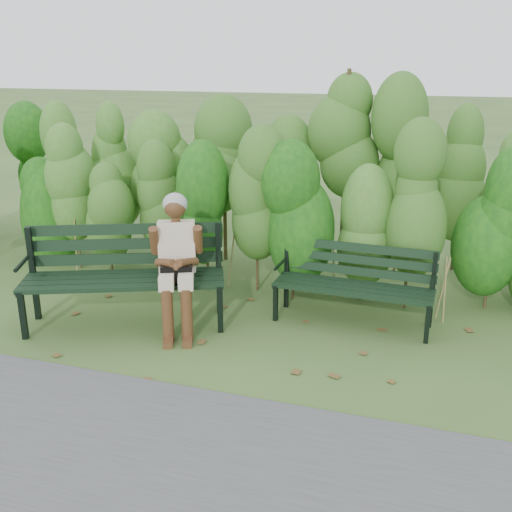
% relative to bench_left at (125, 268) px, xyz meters
% --- Properties ---
extents(ground, '(80.00, 80.00, 0.00)m').
position_rel_bench_left_xyz_m(ground, '(1.29, -0.09, -0.58)').
color(ground, '#3D5627').
extents(footpath, '(60.00, 2.50, 0.01)m').
position_rel_bench_left_xyz_m(footpath, '(1.29, -2.29, -0.57)').
color(footpath, '#474749').
rests_on(footpath, ground).
extents(hedge_band, '(11.04, 1.67, 2.42)m').
position_rel_bench_left_xyz_m(hedge_band, '(1.29, 1.77, 0.68)').
color(hedge_band, '#47381E').
rests_on(hedge_band, ground).
extents(leaf_litter, '(5.66, 2.09, 0.01)m').
position_rel_bench_left_xyz_m(leaf_litter, '(1.43, -0.05, -0.58)').
color(leaf_litter, brown).
rests_on(leaf_litter, ground).
extents(bench_left, '(2.06, 1.33, 0.98)m').
position_rel_bench_left_xyz_m(bench_left, '(0.00, 0.00, 0.00)').
color(bench_left, black).
rests_on(bench_left, ground).
extents(bench_right, '(1.59, 0.57, 0.79)m').
position_rel_bench_left_xyz_m(bench_right, '(2.20, 0.71, -0.12)').
color(bench_right, black).
rests_on(bench_right, ground).
extents(seated_woman, '(0.61, 0.81, 1.35)m').
position_rel_bench_left_xyz_m(seated_woman, '(0.57, 0.02, 0.19)').
color(seated_woman, beige).
rests_on(seated_woman, ground).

